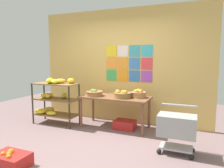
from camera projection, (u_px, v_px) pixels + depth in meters
ground at (86, 148)px, 3.63m from camera, size 9.42×9.42×0.00m
back_wall_with_art at (121, 66)px, 5.06m from camera, size 4.21×0.07×2.70m
banana_shelf_unit at (54, 98)px, 4.95m from camera, size 1.06×0.53×1.10m
display_table at (115, 100)px, 4.65m from camera, size 1.53×0.69×0.71m
fruit_basket_back_right at (122, 94)px, 4.49m from camera, size 0.39×0.39×0.18m
fruit_basket_right at (95, 93)px, 4.72m from camera, size 0.38×0.38×0.16m
fruit_basket_left at (138, 94)px, 4.53m from camera, size 0.33×0.33×0.18m
produce_crate_under_table at (125, 125)px, 4.63m from camera, size 0.46×0.34×0.19m
orange_crate_foreground at (11, 160)px, 3.02m from camera, size 0.52×0.35×0.24m
shopping_cart at (177, 127)px, 3.40m from camera, size 0.60×0.42×0.77m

